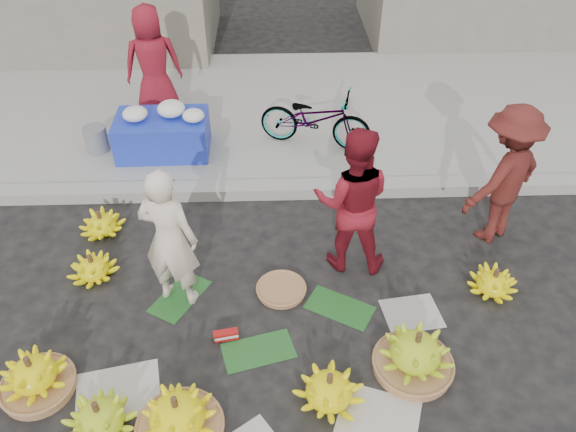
{
  "coord_description": "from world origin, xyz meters",
  "views": [
    {
      "loc": [
        0.07,
        -3.43,
        4.2
      ],
      "look_at": [
        0.21,
        0.9,
        0.7
      ],
      "focal_mm": 35.0,
      "sensor_mm": 36.0,
      "label": 1
    }
  ],
  "objects_px": {
    "banana_bunch_4": "(415,354)",
    "flower_table": "(163,132)",
    "bicycle": "(315,119)",
    "vendor_cream": "(169,239)",
    "banana_bunch_0": "(34,377)"
  },
  "relations": [
    {
      "from": "banana_bunch_4",
      "to": "flower_table",
      "type": "distance_m",
      "value": 4.4
    },
    {
      "from": "bicycle",
      "to": "flower_table",
      "type": "bearing_deg",
      "value": 109.87
    },
    {
      "from": "banana_bunch_4",
      "to": "vendor_cream",
      "type": "distance_m",
      "value": 2.44
    },
    {
      "from": "flower_table",
      "to": "bicycle",
      "type": "distance_m",
      "value": 2.03
    },
    {
      "from": "banana_bunch_0",
      "to": "banana_bunch_4",
      "type": "relative_size",
      "value": 0.94
    },
    {
      "from": "vendor_cream",
      "to": "flower_table",
      "type": "relative_size",
      "value": 1.27
    },
    {
      "from": "vendor_cream",
      "to": "banana_bunch_0",
      "type": "bearing_deg",
      "value": 60.64
    },
    {
      "from": "banana_bunch_4",
      "to": "bicycle",
      "type": "distance_m",
      "value": 3.68
    },
    {
      "from": "bicycle",
      "to": "vendor_cream",
      "type": "bearing_deg",
      "value": 166.69
    },
    {
      "from": "banana_bunch_0",
      "to": "flower_table",
      "type": "height_order",
      "value": "flower_table"
    },
    {
      "from": "flower_table",
      "to": "bicycle",
      "type": "bearing_deg",
      "value": 2.06
    },
    {
      "from": "flower_table",
      "to": "bicycle",
      "type": "xyz_separation_m",
      "value": [
        2.02,
        0.1,
        0.11
      ]
    },
    {
      "from": "banana_bunch_4",
      "to": "flower_table",
      "type": "bearing_deg",
      "value": 127.01
    },
    {
      "from": "banana_bunch_0",
      "to": "vendor_cream",
      "type": "xyz_separation_m",
      "value": [
        1.07,
        1.06,
        0.59
      ]
    },
    {
      "from": "vendor_cream",
      "to": "banana_bunch_4",
      "type": "bearing_deg",
      "value": 172.6
    }
  ]
}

